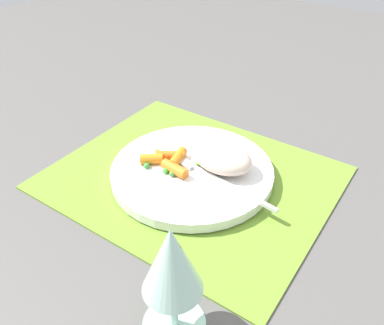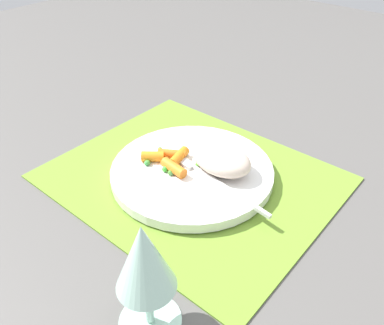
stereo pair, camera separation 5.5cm
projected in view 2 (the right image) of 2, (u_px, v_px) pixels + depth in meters
ground_plane at (192, 178)px, 0.68m from camera, size 2.40×2.40×0.00m
placemat at (192, 177)px, 0.68m from camera, size 0.45×0.37×0.01m
plate at (192, 171)px, 0.67m from camera, size 0.27×0.27×0.02m
rice_mound at (222, 159)px, 0.65m from camera, size 0.10×0.07×0.04m
carrot_portion at (169, 160)px, 0.67m from camera, size 0.09×0.07×0.02m
pea_scatter at (174, 161)px, 0.67m from camera, size 0.09×0.08×0.01m
fork at (209, 177)px, 0.64m from camera, size 0.21×0.04×0.01m
wine_glass at (144, 262)px, 0.40m from camera, size 0.07×0.07×0.15m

